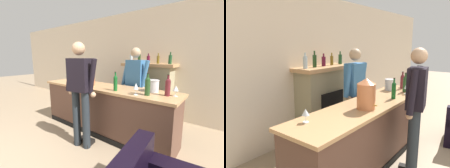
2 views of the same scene
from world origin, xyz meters
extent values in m
cube|color=beige|center=(0.00, 3.80, 1.38)|extent=(12.00, 0.07, 2.75)
cube|color=brown|center=(0.14, 2.27, 0.46)|extent=(2.94, 0.63, 0.92)
cube|color=tan|center=(0.14, 2.27, 0.94)|extent=(3.01, 0.70, 0.04)
cube|color=black|center=(0.14, 1.94, 0.05)|extent=(2.88, 0.01, 0.10)
cube|color=gray|center=(0.54, 3.54, 0.66)|extent=(1.15, 0.44, 1.32)
cube|color=black|center=(0.54, 3.31, 0.48)|extent=(0.63, 0.02, 0.84)
cube|color=tan|center=(0.54, 3.52, 1.35)|extent=(1.31, 0.52, 0.07)
cylinder|color=#9EB5C1|center=(0.04, 3.52, 1.49)|extent=(0.08, 0.08, 0.21)
cylinder|color=#9EB5C1|center=(0.04, 3.52, 1.63)|extent=(0.03, 0.03, 0.07)
cylinder|color=#1C3618|center=(0.28, 3.52, 1.50)|extent=(0.07, 0.07, 0.23)
cylinder|color=#1C3618|center=(0.28, 3.52, 1.65)|extent=(0.03, 0.03, 0.08)
cylinder|color=#501127|center=(0.53, 3.52, 1.48)|extent=(0.08, 0.08, 0.18)
cylinder|color=#501127|center=(0.53, 3.52, 1.60)|extent=(0.03, 0.03, 0.06)
cylinder|color=brown|center=(0.78, 3.52, 1.48)|extent=(0.06, 0.06, 0.19)
cylinder|color=brown|center=(0.78, 3.52, 1.60)|extent=(0.02, 0.02, 0.06)
cylinder|color=#1D4424|center=(1.05, 3.52, 1.49)|extent=(0.08, 0.08, 0.20)
cylinder|color=#1D4424|center=(1.05, 3.52, 1.62)|extent=(0.03, 0.03, 0.07)
cylinder|color=#22282E|center=(0.30, 1.63, 0.49)|extent=(0.13, 0.13, 0.99)
cube|color=black|center=(0.29, 1.70, 0.04)|extent=(0.14, 0.25, 0.07)
cylinder|color=#22282E|center=(0.10, 1.60, 0.49)|extent=(0.13, 0.13, 0.99)
cube|color=black|center=(0.20, 1.62, 1.26)|extent=(0.39, 0.28, 0.53)
cylinder|color=black|center=(0.42, 1.68, 1.24)|extent=(0.20, 0.08, 0.57)
sphere|color=tan|center=(0.42, 1.70, 0.94)|extent=(0.09, 0.09, 0.09)
cylinder|color=black|center=(-0.03, 1.59, 1.24)|extent=(0.20, 0.08, 0.57)
sphere|color=tan|center=(-0.03, 1.61, 0.94)|extent=(0.09, 0.09, 0.09)
sphere|color=tan|center=(0.20, 1.62, 1.67)|extent=(0.21, 0.21, 0.21)
cylinder|color=#53393B|center=(0.46, 2.82, 0.46)|extent=(0.13, 0.13, 0.92)
cube|color=black|center=(0.46, 2.75, 0.04)|extent=(0.10, 0.24, 0.07)
cylinder|color=#53393B|center=(0.66, 2.82, 0.46)|extent=(0.13, 0.13, 0.92)
cube|color=black|center=(0.66, 2.75, 0.04)|extent=(0.10, 0.24, 0.07)
cube|color=teal|center=(0.56, 2.82, 1.20)|extent=(0.36, 0.23, 0.56)
cylinder|color=teal|center=(0.33, 2.80, 1.20)|extent=(0.20, 0.08, 0.57)
sphere|color=tan|center=(0.33, 2.78, 0.90)|extent=(0.09, 0.09, 0.09)
cylinder|color=teal|center=(0.79, 2.80, 1.20)|extent=(0.20, 0.08, 0.57)
sphere|color=tan|center=(0.79, 2.78, 0.90)|extent=(0.09, 0.09, 0.09)
sphere|color=tan|center=(0.56, 2.82, 1.63)|extent=(0.21, 0.21, 0.21)
cylinder|color=#C17044|center=(-0.16, 2.16, 1.13)|extent=(0.25, 0.25, 0.34)
cone|color=#C17044|center=(-0.16, 2.16, 1.34)|extent=(0.25, 0.25, 0.07)
cylinder|color=#B29333|center=(-0.16, 2.02, 1.03)|extent=(0.02, 0.04, 0.02)
cylinder|color=silver|center=(1.13, 2.41, 1.06)|extent=(0.19, 0.19, 0.19)
cylinder|color=silver|center=(1.13, 2.41, 1.16)|extent=(0.20, 0.20, 0.01)
cylinder|color=#203F1D|center=(1.15, 2.13, 1.08)|extent=(0.08, 0.08, 0.24)
sphere|color=#203F1D|center=(1.15, 2.13, 1.20)|extent=(0.08, 0.08, 0.08)
cylinder|color=#203F1D|center=(1.15, 2.13, 1.25)|extent=(0.03, 0.03, 0.09)
cylinder|color=black|center=(1.15, 2.13, 1.30)|extent=(0.04, 0.04, 0.01)
cylinder|color=#135420|center=(0.57, 2.09, 1.08)|extent=(0.07, 0.07, 0.23)
sphere|color=#135420|center=(0.57, 2.09, 1.19)|extent=(0.06, 0.06, 0.06)
cylinder|color=#135420|center=(0.57, 2.09, 1.24)|extent=(0.03, 0.03, 0.09)
cylinder|color=black|center=(0.57, 2.09, 1.29)|extent=(0.03, 0.03, 0.01)
cylinder|color=#581B21|center=(1.41, 2.28, 1.07)|extent=(0.08, 0.08, 0.23)
sphere|color=#581B21|center=(1.41, 2.28, 1.19)|extent=(0.07, 0.07, 0.07)
cylinder|color=#581B21|center=(1.41, 2.28, 1.23)|extent=(0.03, 0.03, 0.09)
cylinder|color=black|center=(1.41, 2.28, 1.28)|extent=(0.03, 0.03, 0.01)
cylinder|color=silver|center=(1.51, 2.33, 0.96)|extent=(0.07, 0.07, 0.01)
cylinder|color=silver|center=(1.51, 2.33, 1.01)|extent=(0.01, 0.01, 0.08)
cone|color=silver|center=(1.51, 2.33, 1.09)|extent=(0.08, 0.08, 0.08)
cylinder|color=silver|center=(-1.01, 2.43, 0.96)|extent=(0.07, 0.07, 0.01)
cylinder|color=silver|center=(-1.01, 2.43, 1.01)|extent=(0.01, 0.01, 0.08)
cone|color=silver|center=(-1.01, 2.43, 1.08)|extent=(0.09, 0.09, 0.07)
cylinder|color=silver|center=(1.00, 2.05, 0.96)|extent=(0.07, 0.07, 0.01)
cylinder|color=silver|center=(1.00, 2.05, 1.01)|extent=(0.01, 0.01, 0.09)
cone|color=silver|center=(1.00, 2.05, 1.10)|extent=(0.08, 0.08, 0.09)
camera|label=1|loc=(2.08, 0.02, 1.54)|focal=24.00mm
camera|label=2|loc=(-2.62, 0.72, 1.85)|focal=35.00mm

